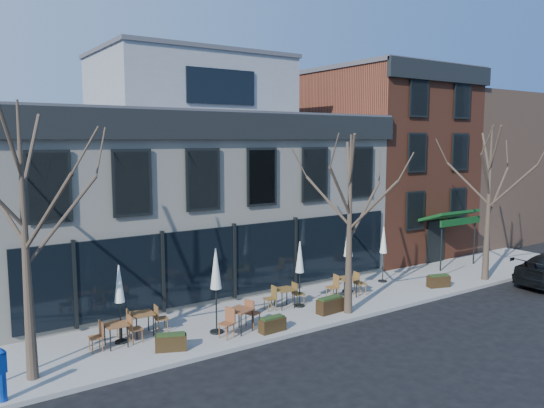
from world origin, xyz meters
TOP-DOWN VIEW (x-y plane):
  - ground at (0.00, 0.00)m, footprint 120.00×120.00m
  - sidewalk_front at (3.25, -2.15)m, footprint 33.50×4.70m
  - corner_building at (0.07, 5.07)m, footprint 18.39×10.39m
  - red_brick_building at (13.00, 4.98)m, footprint 8.20×11.78m
  - bg_building at (23.00, 6.00)m, footprint 12.00×12.00m
  - tree_corner at (-8.49, -3.20)m, footprint 3.93×3.98m
  - tree_mid at (3.01, -3.90)m, footprint 3.50×3.55m
  - tree_right at (12.01, -3.90)m, footprint 3.72×3.77m
  - call_box at (-9.40, -4.20)m, footprint 0.29×0.29m
  - cafe_set_0 at (-5.75, -2.19)m, footprint 1.80×0.73m
  - cafe_set_1 at (-4.63, -1.65)m, footprint 1.86×0.79m
  - cafe_set_2 at (-1.65, -3.33)m, footprint 2.00×1.10m
  - cafe_set_3 at (1.27, -1.96)m, footprint 1.86×0.78m
  - cafe_set_4 at (4.40, -2.24)m, footprint 2.00×0.89m
  - umbrella_0 at (-5.50, -1.94)m, footprint 0.43×0.43m
  - umbrella_1 at (-2.38, -2.93)m, footprint 0.49×0.49m
  - umbrella_2 at (1.88, -2.19)m, footprint 0.44×0.44m
  - umbrella_3 at (4.93, -1.74)m, footprint 0.50×0.50m
  - umbrella_4 at (7.51, -1.39)m, footprint 0.43×0.43m
  - planter_0 at (-4.37, -3.51)m, footprint 1.09×0.77m
  - planter_1 at (-0.67, -3.95)m, footprint 1.00×0.43m
  - planter_2 at (2.40, -3.50)m, footprint 1.16×0.53m
  - planter_3 at (9.00, -3.50)m, footprint 1.13×0.72m

SIDE VIEW (x-z plane):
  - ground at x=0.00m, z-range 0.00..0.00m
  - sidewalk_front at x=3.25m, z-range 0.00..0.15m
  - planter_1 at x=-0.67m, z-range 0.15..0.70m
  - planter_0 at x=-4.37m, z-range 0.15..0.72m
  - planter_3 at x=9.00m, z-range 0.15..0.73m
  - planter_2 at x=2.40m, z-range 0.15..0.78m
  - cafe_set_0 at x=-5.75m, z-range 0.16..1.11m
  - cafe_set_3 at x=1.27m, z-range 0.16..1.13m
  - cafe_set_1 at x=-4.63m, z-range 0.16..1.13m
  - cafe_set_4 at x=4.40m, z-range 0.16..1.19m
  - cafe_set_2 at x=-1.65m, z-range 0.16..1.19m
  - call_box at x=-9.40m, z-range 0.19..1.67m
  - umbrella_0 at x=-5.50m, z-range 0.70..3.39m
  - umbrella_4 at x=7.51m, z-range 0.70..3.40m
  - umbrella_2 at x=1.88m, z-range 0.71..3.44m
  - umbrella_1 at x=-2.38m, z-range 0.78..3.84m
  - umbrella_3 at x=4.93m, z-range 0.79..3.91m
  - tree_mid at x=3.01m, z-range 0.27..7.31m
  - tree_right at x=12.01m, z-range 0.28..7.76m
  - tree_corner at x=-8.49m, z-range 0.29..8.21m
  - corner_building at x=0.07m, z-range -0.83..10.27m
  - bg_building at x=23.00m, z-range 0.00..10.00m
  - red_brick_building at x=13.00m, z-range 0.05..11.22m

